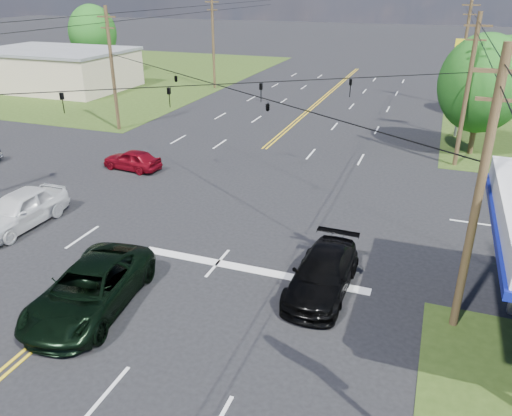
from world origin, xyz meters
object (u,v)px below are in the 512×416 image
at_px(suv_black, 323,274).
at_px(pole_right_far, 464,51).
at_px(retail_nw, 56,70).
at_px(pole_left_far, 213,41).
at_px(pole_se, 478,196).
at_px(tree_right_a, 482,84).
at_px(tree_right_b, 506,69).
at_px(pickup_white, 19,209).
at_px(tree_far_l, 93,33).
at_px(pickup_dkgreen, 90,289).
at_px(pole_ne, 467,90).
at_px(pole_nw, 112,68).

bearing_deg(suv_black, pole_right_far, 83.92).
xyz_separation_m(retail_nw, pole_left_far, (17.00, 6.00, 3.17)).
height_order(pole_se, tree_right_a, pole_se).
height_order(retail_nw, pole_se, pole_se).
xyz_separation_m(pole_left_far, tree_right_b, (29.50, -4.00, -0.95)).
xyz_separation_m(pole_se, tree_right_b, (3.50, 33.00, -0.70)).
relative_size(pole_right_far, pickup_white, 1.91).
height_order(tree_far_l, pickup_dkgreen, tree_far_l).
relative_size(tree_right_a, pickup_dkgreen, 1.34).
height_order(tree_right_b, suv_black, tree_right_b).
xyz_separation_m(pole_left_far, pole_right_far, (26.00, 0.00, 0.00)).
bearing_deg(pickup_white, pole_se, -2.15).
height_order(pole_ne, pole_left_far, pole_left_far).
bearing_deg(pole_ne, pole_se, -90.00).
bearing_deg(tree_right_b, pole_se, -96.05).
bearing_deg(pickup_dkgreen, pole_left_far, 101.31).
bearing_deg(tree_right_a, pole_right_far, 93.58).
bearing_deg(pole_right_far, tree_far_l, 174.92).
distance_m(pole_ne, tree_far_l, 50.54).
bearing_deg(pole_right_far, suv_black, -97.54).
relative_size(suv_black, pickup_white, 1.00).
bearing_deg(pole_se, pole_left_far, 125.10).
height_order(pickup_dkgreen, suv_black, pickup_dkgreen).
bearing_deg(tree_right_a, retail_nw, 167.20).
relative_size(tree_right_a, suv_black, 1.56).
bearing_deg(retail_nw, pole_right_far, 7.94).
xyz_separation_m(retail_nw, pickup_white, (22.93, -30.00, -1.11)).
relative_size(pole_right_far, tree_right_b, 1.41).
xyz_separation_m(pole_nw, tree_right_b, (29.50, 15.00, -0.70)).
distance_m(pole_right_far, tree_far_l, 45.18).
height_order(retail_nw, pickup_white, retail_nw).
distance_m(retail_nw, pole_right_far, 43.53).
relative_size(pole_right_far, suv_black, 1.91).
relative_size(pole_se, pole_left_far, 0.95).
xyz_separation_m(retail_nw, tree_right_a, (44.00, -10.00, 2.87)).
height_order(pole_nw, pickup_white, pole_nw).
bearing_deg(pole_ne, tree_right_b, 76.87).
height_order(pole_right_far, tree_right_a, pole_right_far).
xyz_separation_m(tree_right_a, pickup_dkgreen, (-13.50, -24.56, -4.02)).
bearing_deg(tree_far_l, pickup_dkgreen, -53.90).
bearing_deg(tree_right_b, pickup_white, -126.37).
xyz_separation_m(pole_ne, suv_black, (-4.83, -17.50, -4.16)).
height_order(tree_right_b, pickup_dkgreen, tree_right_b).
height_order(pole_right_far, pickup_dkgreen, pole_right_far).
relative_size(pole_nw, tree_right_a, 1.16).
height_order(pole_ne, suv_black, pole_ne).
xyz_separation_m(pole_ne, tree_far_l, (-45.00, 23.00, 0.28)).
relative_size(pole_left_far, tree_right_b, 1.41).
distance_m(pole_left_far, tree_right_b, 29.79).
relative_size(tree_right_b, pickup_dkgreen, 1.16).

